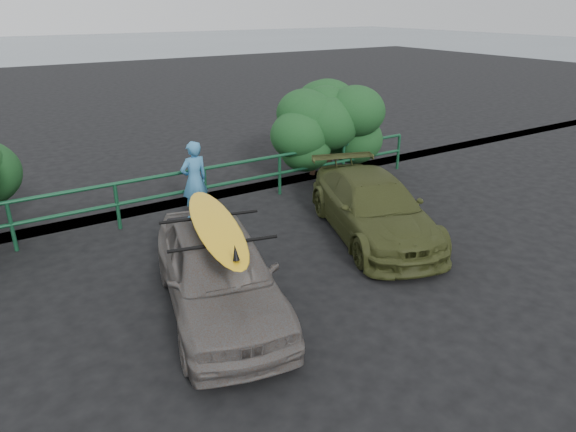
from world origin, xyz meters
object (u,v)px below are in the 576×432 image
(man, at_px, (194,180))
(surfboard, at_px, (216,225))
(guardrail, at_px, (163,197))
(sedan, at_px, (219,272))
(olive_vehicle, at_px, (373,207))

(man, bearing_deg, surfboard, 65.66)
(guardrail, relative_size, man, 8.03)
(guardrail, xyz_separation_m, surfboard, (-0.56, -4.03, 0.94))
(sedan, xyz_separation_m, surfboard, (0.00, -0.00, 0.78))
(sedan, relative_size, surfboard, 1.33)
(sedan, distance_m, man, 3.94)
(guardrail, xyz_separation_m, man, (0.64, -0.29, 0.35))
(olive_vehicle, height_order, man, man)
(man, bearing_deg, olive_vehicle, 126.82)
(olive_vehicle, relative_size, surfboard, 1.40)
(olive_vehicle, distance_m, surfboard, 4.08)
(guardrail, height_order, sedan, sedan)
(sedan, bearing_deg, man, 85.64)
(guardrail, distance_m, sedan, 4.08)
(man, xyz_separation_m, surfboard, (-1.20, -3.75, 0.59))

